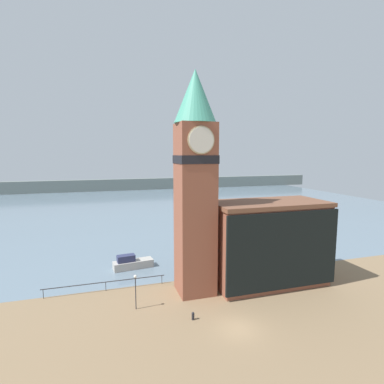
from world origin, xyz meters
The scene contains 9 objects.
ground_plane centered at (0.00, 0.00, 0.00)m, with size 160.00×160.00×0.00m, color #846B4C.
water centered at (0.00, 71.84, 0.00)m, with size 160.00×120.00×0.00m.
far_shoreline centered at (0.00, 111.84, 2.50)m, with size 180.00×3.00×5.00m.
pier_railing centered at (-11.52, 11.59, 0.97)m, with size 13.98×0.08×1.09m.
clock_tower centered at (-1.50, 8.43, 13.29)m, with size 4.64×4.64×25.04m.
pier_building centered at (7.93, 8.14, 5.14)m, with size 14.15×7.01×10.25m.
boat_near centered at (-7.90, 17.78, 0.75)m, with size 5.67×2.41×2.01m.
mooring_bollard_near centered at (-3.52, 2.66, 0.42)m, with size 0.27×0.27×0.77m.
lamp_post centered at (-8.59, 6.29, 2.61)m, with size 0.32×0.32×3.70m.
Camera 1 is at (-11.51, -23.38, 15.96)m, focal length 28.00 mm.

